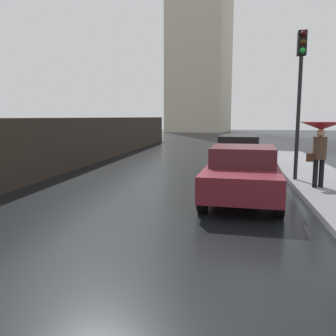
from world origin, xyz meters
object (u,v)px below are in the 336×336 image
car_maroon_near_kerb (242,173)px  pedestrian_with_umbrella_far (321,135)px  car_black_mid_road (239,153)px  traffic_light (300,79)px

car_maroon_near_kerb → pedestrian_with_umbrella_far: pedestrian_with_umbrella_far is taller
car_maroon_near_kerb → car_black_mid_road: car_black_mid_road is taller
car_black_mid_road → pedestrian_with_umbrella_far: bearing=-56.0°
car_maroon_near_kerb → car_black_mid_road: size_ratio=1.06×
car_maroon_near_kerb → traffic_light: traffic_light is taller
car_black_mid_road → pedestrian_with_umbrella_far: (2.20, -3.63, 0.90)m
car_maroon_near_kerb → car_black_mid_road: (-0.01, 5.03, 0.03)m
car_black_mid_road → pedestrian_with_umbrella_far: pedestrian_with_umbrella_far is taller
traffic_light → car_maroon_near_kerb: bearing=-123.5°
car_maroon_near_kerb → car_black_mid_road: 5.03m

